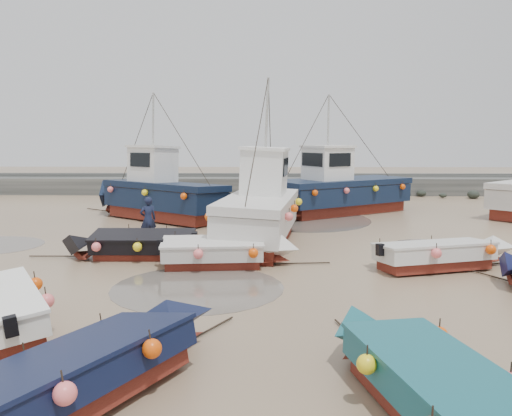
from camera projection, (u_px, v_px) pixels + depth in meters
The scene contains 15 objects.
ground at pixel (262, 274), 14.70m from camera, with size 120.00×120.00×0.00m, color #9E8767.
seawall at pixel (265, 186), 36.41m from camera, with size 60.00×4.92×1.50m.
puddle_a at pixel (198, 287), 13.33m from camera, with size 4.62×4.62×0.01m, color #5D554C.
puddle_b at pixel (435, 249), 18.02m from camera, with size 3.44×3.44×0.01m, color #5D554C.
puddle_d at pixel (304, 219), 24.92m from camera, with size 6.60×6.60×0.01m, color #5D554C.
dinghy_0 at pixel (2, 300), 10.52m from camera, with size 3.76×5.25×1.43m.
dinghy_1 at pixel (91, 363), 7.58m from camera, with size 3.89×5.88×1.43m.
dinghy_2 at pixel (421, 368), 7.39m from camera, with size 2.38×5.49×1.43m.
dinghy_3 at pixel (445, 251), 15.18m from camera, with size 5.71×2.49×1.43m.
dinghy_4 at pixel (133, 241), 16.65m from camera, with size 5.68×1.87×1.43m.
dinghy_5 at pixel (224, 249), 15.53m from camera, with size 5.39×2.01×1.43m.
cabin_boat_0 at pixel (155, 192), 24.80m from camera, with size 8.58×6.64×6.22m.
cabin_boat_1 at pixel (261, 208), 19.09m from camera, with size 3.51×9.86×6.22m.
cabin_boat_2 at pixel (333, 190), 26.48m from camera, with size 9.95×7.22×6.22m.
person at pixel (149, 241), 19.42m from camera, with size 0.64×0.42×1.75m, color #151B33.
Camera 1 is at (0.11, -14.31, 3.90)m, focal length 35.00 mm.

